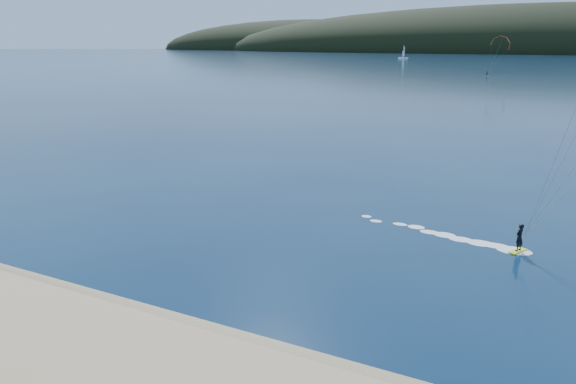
{
  "coord_description": "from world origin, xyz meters",
  "views": [
    {
      "loc": [
        13.66,
        -11.71,
        11.6
      ],
      "look_at": [
        2.02,
        10.0,
        5.0
      ],
      "focal_mm": 34.96,
      "sensor_mm": 36.0,
      "label": 1
    }
  ],
  "objects": [
    {
      "name": "sailboat",
      "position": [
        -109.45,
        394.19,
        0.74
      ],
      "size": [
        7.08,
        4.52,
        10.01
      ],
      "color": "white",
      "rests_on": "ground"
    },
    {
      "name": "kitesurfer_far",
      "position": [
        -15.44,
        193.57,
        10.33
      ],
      "size": [
        8.21,
        7.24,
        12.81
      ],
      "color": "#D7EB1B",
      "rests_on": "ground"
    },
    {
      "name": "wet_sand",
      "position": [
        0.0,
        4.5,
        0.05
      ],
      "size": [
        220.0,
        2.5,
        0.1
      ],
      "color": "#81684B",
      "rests_on": "ground"
    }
  ]
}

